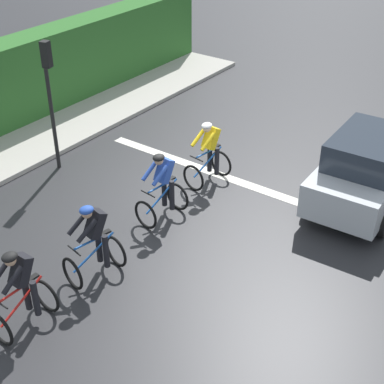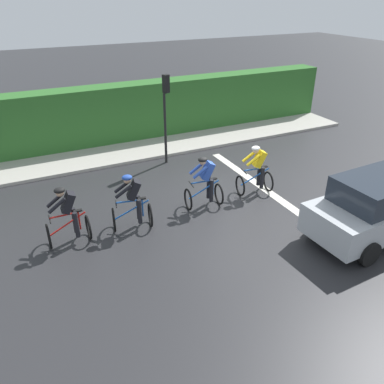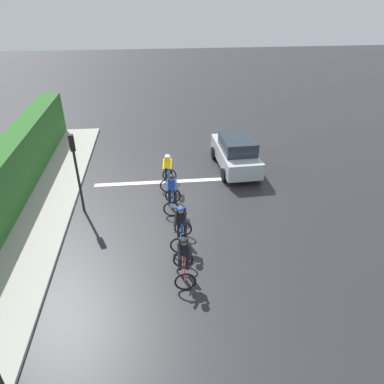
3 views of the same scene
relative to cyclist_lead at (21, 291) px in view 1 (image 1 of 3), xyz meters
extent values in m
plane|color=#28282B|center=(0.20, -5.08, -0.80)|extent=(80.00, 80.00, 0.00)
cube|color=silver|center=(0.20, -6.46, -0.79)|extent=(7.00, 0.30, 0.01)
torus|color=black|center=(0.01, 0.55, -0.46)|extent=(0.68, 0.07, 0.68)
torus|color=black|center=(-0.01, -0.47, -0.46)|extent=(0.68, 0.07, 0.68)
cylinder|color=red|center=(0.00, 0.04, -0.21)|extent=(0.06, 0.99, 0.51)
cylinder|color=red|center=(0.00, -0.27, -0.18)|extent=(0.04, 0.04, 0.55)
cylinder|color=red|center=(0.00, 0.09, 0.07)|extent=(0.06, 0.71, 0.04)
cube|color=black|center=(0.00, -0.27, 0.11)|extent=(0.10, 0.22, 0.04)
cylinder|color=black|center=(0.01, 0.45, 0.04)|extent=(0.42, 0.04, 0.03)
cube|color=black|center=(0.00, -0.06, 0.41)|extent=(0.31, 0.41, 0.57)
sphere|color=tan|center=(0.00, 0.09, 0.72)|extent=(0.20, 0.20, 0.20)
ellipsoid|color=black|center=(0.00, 0.09, 0.79)|extent=(0.24, 0.28, 0.14)
cylinder|color=black|center=(-0.12, -0.16, -0.23)|extent=(0.12, 0.12, 0.74)
cylinder|color=black|center=(0.12, -0.17, -0.23)|extent=(0.12, 0.12, 0.74)
cylinder|color=black|center=(-0.16, 0.23, 0.47)|extent=(0.10, 0.48, 0.37)
cylinder|color=black|center=(0.16, 0.22, 0.47)|extent=(0.10, 0.48, 0.37)
torus|color=black|center=(0.06, -1.19, -0.46)|extent=(0.68, 0.20, 0.68)
torus|color=black|center=(-0.15, -2.19, -0.46)|extent=(0.68, 0.20, 0.68)
cylinder|color=#1E59B2|center=(-0.04, -1.69, -0.21)|extent=(0.24, 0.98, 0.51)
cylinder|color=#1E59B2|center=(-0.10, -1.99, -0.18)|extent=(0.04, 0.04, 0.55)
cylinder|color=#1E59B2|center=(-0.03, -1.64, 0.07)|extent=(0.19, 0.71, 0.04)
cube|color=black|center=(-0.10, -1.99, 0.11)|extent=(0.14, 0.24, 0.04)
cylinder|color=black|center=(0.04, -1.29, 0.04)|extent=(0.42, 0.12, 0.03)
cube|color=black|center=(-0.06, -1.79, 0.41)|extent=(0.38, 0.46, 0.57)
sphere|color=tan|center=(-0.03, -1.64, 0.72)|extent=(0.20, 0.20, 0.20)
ellipsoid|color=#264CB2|center=(-0.03, -1.64, 0.79)|extent=(0.29, 0.32, 0.14)
cylinder|color=black|center=(-0.20, -1.87, -0.23)|extent=(0.12, 0.12, 0.74)
cylinder|color=black|center=(0.03, -1.92, -0.23)|extent=(0.12, 0.12, 0.74)
cylinder|color=black|center=(-0.16, -1.48, 0.47)|extent=(0.18, 0.49, 0.37)
cylinder|color=black|center=(0.15, -1.54, 0.47)|extent=(0.18, 0.49, 0.37)
torus|color=black|center=(0.21, -3.55, -0.46)|extent=(0.68, 0.14, 0.68)
torus|color=black|center=(0.10, -4.56, -0.46)|extent=(0.68, 0.14, 0.68)
cylinder|color=#1E59B2|center=(0.15, -4.06, -0.21)|extent=(0.15, 0.99, 0.51)
cylinder|color=#1E59B2|center=(0.12, -4.36, -0.18)|extent=(0.04, 0.04, 0.55)
cylinder|color=#1E59B2|center=(0.16, -4.01, 0.07)|extent=(0.12, 0.71, 0.04)
cube|color=black|center=(0.12, -4.36, 0.11)|extent=(0.12, 0.23, 0.04)
cylinder|color=black|center=(0.20, -3.65, 0.04)|extent=(0.42, 0.08, 0.03)
cube|color=#2D51B7|center=(0.14, -4.16, 0.41)|extent=(0.34, 0.44, 0.57)
sphere|color=tan|center=(0.16, -4.01, 0.72)|extent=(0.20, 0.20, 0.20)
ellipsoid|color=black|center=(0.16, -4.01, 0.79)|extent=(0.27, 0.30, 0.14)
cylinder|color=black|center=(0.01, -4.25, -0.23)|extent=(0.12, 0.12, 0.74)
cylinder|color=black|center=(0.25, -4.27, -0.23)|extent=(0.12, 0.12, 0.74)
cylinder|color=#2D51B7|center=(0.02, -3.86, 0.47)|extent=(0.14, 0.48, 0.37)
cylinder|color=#2D51B7|center=(0.33, -3.89, 0.47)|extent=(0.14, 0.48, 0.37)
torus|color=black|center=(0.29, -5.47, -0.46)|extent=(0.68, 0.15, 0.68)
torus|color=black|center=(0.15, -6.48, -0.46)|extent=(0.68, 0.15, 0.68)
cylinder|color=#1E59B2|center=(0.22, -5.97, -0.21)|extent=(0.18, 0.98, 0.51)
cylinder|color=#1E59B2|center=(0.18, -6.28, -0.18)|extent=(0.04, 0.04, 0.55)
cylinder|color=#1E59B2|center=(0.23, -5.92, 0.07)|extent=(0.14, 0.71, 0.04)
cube|color=black|center=(0.18, -6.28, 0.11)|extent=(0.13, 0.23, 0.04)
cylinder|color=black|center=(0.28, -5.57, 0.04)|extent=(0.42, 0.09, 0.03)
cube|color=yellow|center=(0.21, -6.08, 0.41)|extent=(0.35, 0.45, 0.57)
sphere|color=beige|center=(0.23, -5.92, 0.72)|extent=(0.20, 0.20, 0.20)
ellipsoid|color=silver|center=(0.23, -5.92, 0.79)|extent=(0.28, 0.31, 0.14)
cylinder|color=black|center=(0.08, -6.16, -0.23)|extent=(0.12, 0.12, 0.74)
cylinder|color=black|center=(0.31, -6.19, -0.23)|extent=(0.12, 0.12, 0.74)
cylinder|color=yellow|center=(0.09, -5.77, 0.47)|extent=(0.16, 0.49, 0.37)
cylinder|color=yellow|center=(0.41, -5.81, 0.47)|extent=(0.16, 0.49, 0.37)
cube|color=#B7BCC1|center=(-3.24, -7.59, -0.10)|extent=(1.87, 4.17, 0.80)
cube|color=#262D38|center=(-3.25, -7.34, 0.63)|extent=(1.59, 2.19, 0.66)
cylinder|color=black|center=(-2.36, -8.82, -0.48)|extent=(0.25, 0.65, 0.64)
cylinder|color=black|center=(-2.47, -6.28, -0.48)|extent=(0.25, 0.65, 0.64)
cylinder|color=black|center=(-4.13, -6.35, -0.48)|extent=(0.25, 0.65, 0.64)
cube|color=#EAEACC|center=(-2.65, -9.57, 0.00)|extent=(0.28, 0.09, 0.16)
cylinder|color=black|center=(3.84, -4.33, 0.55)|extent=(0.10, 0.10, 2.70)
cube|color=black|center=(3.87, -4.43, 2.22)|extent=(0.25, 0.25, 0.64)
sphere|color=red|center=(3.90, -4.54, 2.42)|extent=(0.11, 0.11, 0.11)
sphere|color=orange|center=(3.90, -4.54, 2.22)|extent=(0.11, 0.11, 0.11)
sphere|color=green|center=(3.90, -4.54, 2.02)|extent=(0.11, 0.11, 0.11)
camera|label=1|loc=(-6.77, 4.37, 6.65)|focal=53.95mm
camera|label=2|loc=(-9.03, 0.82, 5.23)|focal=35.93mm
camera|label=3|loc=(0.64, 8.58, 7.53)|focal=33.53mm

